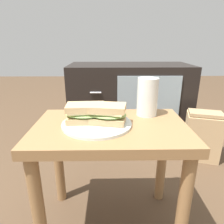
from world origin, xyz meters
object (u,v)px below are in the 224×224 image
(tv_cabinet, at_px, (129,100))
(beer_glass, at_px, (147,97))
(plate, at_px, (97,123))
(sandwich_front, at_px, (86,113))
(sandwich_back, at_px, (108,114))
(paper_bag, at_px, (202,135))

(tv_cabinet, relative_size, beer_glass, 6.27)
(plate, relative_size, sandwich_front, 1.70)
(sandwich_front, bearing_deg, beer_glass, 21.70)
(sandwich_back, xyz_separation_m, paper_bag, (0.63, 0.52, -0.34))
(tv_cabinet, distance_m, paper_bag, 0.63)
(sandwich_front, distance_m, sandwich_back, 0.08)
(plate, relative_size, beer_glass, 1.65)
(tv_cabinet, xyz_separation_m, beer_glass, (-0.02, -0.84, 0.24))
(paper_bag, bearing_deg, tv_cabinet, 136.52)
(tv_cabinet, bearing_deg, paper_bag, -43.48)
(tv_cabinet, relative_size, sandwich_back, 6.46)
(sandwich_back, bearing_deg, beer_glass, 34.53)
(sandwich_back, distance_m, paper_bag, 0.89)
(sandwich_back, bearing_deg, tv_cabinet, 79.53)
(tv_cabinet, bearing_deg, sandwich_front, -105.32)
(sandwich_front, bearing_deg, sandwich_back, -9.89)
(paper_bag, bearing_deg, sandwich_front, -144.16)
(sandwich_back, relative_size, beer_glass, 0.97)
(tv_cabinet, xyz_separation_m, sandwich_front, (-0.26, -0.94, 0.21))
(tv_cabinet, relative_size, plate, 3.80)
(tv_cabinet, height_order, beer_glass, beer_glass)
(paper_bag, bearing_deg, beer_glass, -138.36)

